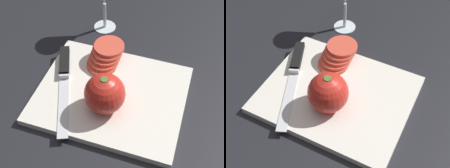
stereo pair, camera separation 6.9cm
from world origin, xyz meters
The scene contains 5 objects.
ground_plane centered at (0.00, 0.00, 0.00)m, with size 3.00×3.00×0.00m, color black.
cutting_board centered at (0.00, 0.03, 0.01)m, with size 0.34×0.27×0.02m.
whole_tomato centered at (0.00, -0.01, 0.06)m, with size 0.09×0.09×0.09m.
knife centered at (-0.13, 0.06, 0.02)m, with size 0.13×0.26×0.01m.
tomato_slice_stack_near centered at (-0.04, 0.12, 0.04)m, with size 0.08×0.11×0.04m.
Camera 2 is at (0.21, -0.38, 0.57)m, focal length 50.00 mm.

